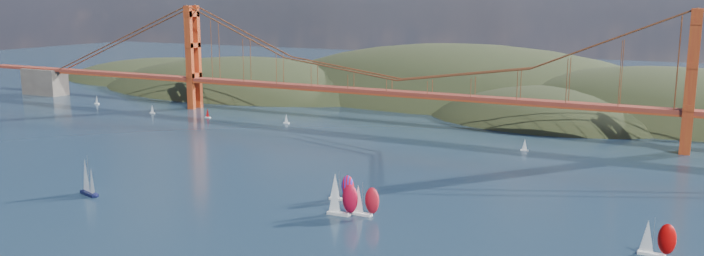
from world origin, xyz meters
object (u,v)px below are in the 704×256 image
racer_2 (657,238)px  racer_rwb (341,187)px  sloop_navy (88,177)px  racer_1 (365,200)px  racer_0 (342,198)px

racer_2 → racer_rwb: (-85.70, 6.39, -0.23)m
racer_2 → racer_rwb: 85.94m
sloop_navy → racer_rwb: (70.82, 30.05, -1.27)m
racer_1 → racer_0: bearing=-153.7°
racer_0 → racer_rwb: racer_0 is taller
racer_0 → racer_2: bearing=2.1°
racer_1 → racer_2: size_ratio=1.02×
racer_1 → racer_rwb: 16.28m
sloop_navy → racer_rwb: size_ratio=1.40×
sloop_navy → racer_2: bearing=25.1°
racer_1 → racer_rwb: racer_1 is taller
racer_1 → racer_2: (72.96, 3.73, -0.08)m
racer_1 → racer_2: racer_1 is taller
sloop_navy → racer_2: (156.52, 23.66, -1.04)m
racer_2 → racer_0: bearing=-170.4°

